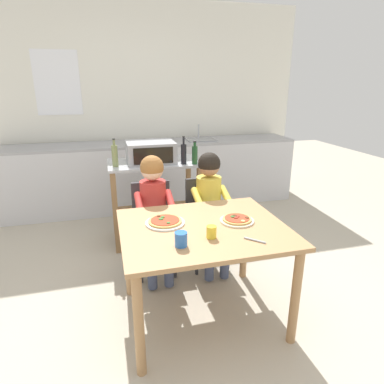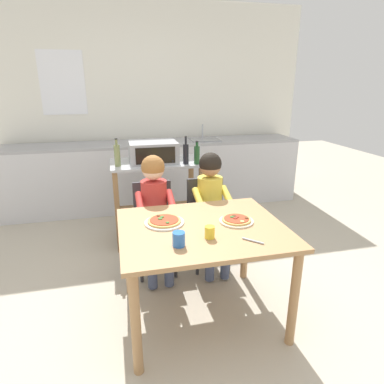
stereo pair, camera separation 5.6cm
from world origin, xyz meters
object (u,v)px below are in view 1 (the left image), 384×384
(bottle_brown_beer, at_px, (195,154))
(child_in_yellow_shirt, at_px, (210,198))
(dining_chair_left, at_px, (153,221))
(dining_chair_right, at_px, (206,216))
(kitchen_island_cart, at_px, (155,189))
(bottle_dark_olive_oil, at_px, (184,153))
(bottle_tall_green_wine, at_px, (115,155))
(pizza_plate_cream, at_px, (237,220))
(pizza_plate_white, at_px, (165,222))
(drinking_cup_yellow, at_px, (211,232))
(serving_spoon, at_px, (255,240))
(child_in_red_shirt, at_px, (154,203))
(drinking_cup_blue, at_px, (181,239))
(toaster_oven, at_px, (151,152))
(dining_table, at_px, (203,240))

(bottle_brown_beer, xyz_separation_m, child_in_yellow_shirt, (-0.01, -0.55, -0.28))
(dining_chair_left, relative_size, dining_chair_right, 1.00)
(kitchen_island_cart, bearing_deg, bottle_brown_beer, -27.37)
(bottle_dark_olive_oil, relative_size, bottle_tall_green_wine, 1.02)
(kitchen_island_cart, xyz_separation_m, pizza_plate_cream, (0.38, -1.36, 0.16))
(pizza_plate_white, xyz_separation_m, drinking_cup_yellow, (0.24, -0.29, 0.03))
(drinking_cup_yellow, height_order, serving_spoon, drinking_cup_yellow)
(dining_chair_right, height_order, child_in_red_shirt, child_in_red_shirt)
(kitchen_island_cart, relative_size, pizza_plate_cream, 3.91)
(bottle_dark_olive_oil, height_order, drinking_cup_blue, bottle_dark_olive_oil)
(bottle_tall_green_wine, bearing_deg, toaster_oven, 17.04)
(bottle_tall_green_wine, bearing_deg, pizza_plate_cream, -58.11)
(bottle_brown_beer, distance_m, dining_chair_left, 0.83)
(serving_spoon, bearing_deg, child_in_red_shirt, 118.12)
(bottle_tall_green_wine, height_order, child_in_red_shirt, bottle_tall_green_wine)
(drinking_cup_yellow, bearing_deg, kitchen_island_cart, 94.72)
(pizza_plate_white, height_order, drinking_cup_yellow, drinking_cup_yellow)
(bottle_brown_beer, height_order, drinking_cup_yellow, bottle_brown_beer)
(dining_table, relative_size, child_in_red_shirt, 1.05)
(kitchen_island_cart, relative_size, serving_spoon, 6.73)
(dining_chair_left, distance_m, serving_spoon, 1.17)
(kitchen_island_cart, bearing_deg, serving_spoon, -77.36)
(bottle_brown_beer, xyz_separation_m, pizza_plate_cream, (-0.01, -1.15, -0.23))
(dining_chair_left, bearing_deg, pizza_plate_cream, -55.46)
(dining_chair_right, distance_m, child_in_yellow_shirt, 0.24)
(toaster_oven, height_order, pizza_plate_white, toaster_oven)
(kitchen_island_cart, distance_m, pizza_plate_cream, 1.42)
(bottle_brown_beer, distance_m, child_in_red_shirt, 0.79)
(dining_chair_right, bearing_deg, drinking_cup_blue, -115.48)
(toaster_oven, relative_size, pizza_plate_cream, 2.02)
(bottle_dark_olive_oil, bearing_deg, dining_chair_right, -77.99)
(toaster_oven, bearing_deg, pizza_plate_cream, -73.21)
(serving_spoon, bearing_deg, dining_table, 130.17)
(bottle_brown_beer, height_order, dining_chair_left, bottle_brown_beer)
(bottle_dark_olive_oil, bearing_deg, bottle_tall_green_wine, 175.07)
(child_in_red_shirt, bearing_deg, bottle_tall_green_wine, 113.47)
(dining_chair_right, distance_m, serving_spoon, 1.06)
(pizza_plate_white, bearing_deg, dining_table, -25.18)
(drinking_cup_yellow, bearing_deg, child_in_yellow_shirt, 72.39)
(kitchen_island_cart, distance_m, dining_chair_right, 0.75)
(bottle_tall_green_wine, height_order, drinking_cup_yellow, bottle_tall_green_wine)
(bottle_tall_green_wine, relative_size, pizza_plate_white, 1.00)
(child_in_red_shirt, bearing_deg, bottle_brown_beer, 47.45)
(bottle_brown_beer, distance_m, drinking_cup_yellow, 1.39)
(dining_table, relative_size, dining_chair_left, 1.38)
(pizza_plate_white, bearing_deg, toaster_oven, 86.03)
(drinking_cup_yellow, distance_m, drinking_cup_blue, 0.22)
(dining_table, bearing_deg, drinking_cup_yellow, -89.95)
(pizza_plate_cream, relative_size, serving_spoon, 1.72)
(toaster_oven, relative_size, pizza_plate_white, 1.77)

